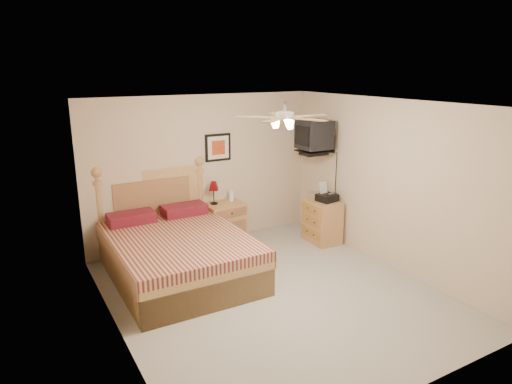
# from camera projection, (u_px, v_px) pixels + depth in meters

# --- Properties ---
(floor) EXTENTS (4.50, 4.50, 0.00)m
(floor) POSITION_uv_depth(u_px,v_px,m) (274.00, 294.00, 6.08)
(floor) COLOR #9F9B8F
(floor) RESTS_ON ground
(ceiling) EXTENTS (4.00, 4.50, 0.04)m
(ceiling) POSITION_uv_depth(u_px,v_px,m) (276.00, 104.00, 5.42)
(ceiling) COLOR white
(ceiling) RESTS_ON ground
(wall_back) EXTENTS (4.00, 0.04, 2.50)m
(wall_back) POSITION_uv_depth(u_px,v_px,m) (203.00, 170.00, 7.63)
(wall_back) COLOR beige
(wall_back) RESTS_ON ground
(wall_front) EXTENTS (4.00, 0.04, 2.50)m
(wall_front) POSITION_uv_depth(u_px,v_px,m) (415.00, 271.00, 3.86)
(wall_front) COLOR beige
(wall_front) RESTS_ON ground
(wall_left) EXTENTS (0.04, 4.50, 2.50)m
(wall_left) POSITION_uv_depth(u_px,v_px,m) (113.00, 232.00, 4.79)
(wall_left) COLOR beige
(wall_left) RESTS_ON ground
(wall_right) EXTENTS (0.04, 4.50, 2.50)m
(wall_right) POSITION_uv_depth(u_px,v_px,m) (390.00, 185.00, 6.71)
(wall_right) COLOR beige
(wall_right) RESTS_ON ground
(bed) EXTENTS (1.79, 2.35, 1.51)m
(bed) POSITION_uv_depth(u_px,v_px,m) (178.00, 227.00, 6.39)
(bed) COLOR #A97249
(bed) RESTS_ON ground
(nightstand) EXTENTS (0.68, 0.53, 0.70)m
(nightstand) POSITION_uv_depth(u_px,v_px,m) (224.00, 223.00, 7.78)
(nightstand) COLOR #B27D41
(nightstand) RESTS_ON ground
(table_lamp) EXTENTS (0.25, 0.25, 0.39)m
(table_lamp) POSITION_uv_depth(u_px,v_px,m) (214.00, 193.00, 7.62)
(table_lamp) COLOR #560307
(table_lamp) RESTS_ON nightstand
(lotion_bottle) EXTENTS (0.11, 0.11, 0.24)m
(lotion_bottle) POSITION_uv_depth(u_px,v_px,m) (231.00, 195.00, 7.78)
(lotion_bottle) COLOR white
(lotion_bottle) RESTS_ON nightstand
(framed_picture) EXTENTS (0.46, 0.04, 0.46)m
(framed_picture) POSITION_uv_depth(u_px,v_px,m) (218.00, 147.00, 7.65)
(framed_picture) COLOR black
(framed_picture) RESTS_ON wall_back
(dresser) EXTENTS (0.46, 0.65, 0.74)m
(dresser) POSITION_uv_depth(u_px,v_px,m) (322.00, 221.00, 7.82)
(dresser) COLOR #A1673E
(dresser) RESTS_ON ground
(fax_machine) EXTENTS (0.35, 0.36, 0.32)m
(fax_machine) POSITION_uv_depth(u_px,v_px,m) (327.00, 192.00, 7.63)
(fax_machine) COLOR black
(fax_machine) RESTS_ON dresser
(magazine_lower) EXTENTS (0.26, 0.33, 0.03)m
(magazine_lower) POSITION_uv_depth(u_px,v_px,m) (314.00, 196.00, 7.91)
(magazine_lower) COLOR #B8AE91
(magazine_lower) RESTS_ON dresser
(magazine_upper) EXTENTS (0.31, 0.33, 0.02)m
(magazine_upper) POSITION_uv_depth(u_px,v_px,m) (314.00, 195.00, 7.93)
(magazine_upper) COLOR tan
(magazine_upper) RESTS_ON magazine_lower
(wall_tv) EXTENTS (0.56, 0.46, 0.58)m
(wall_tv) POSITION_uv_depth(u_px,v_px,m) (321.00, 136.00, 7.56)
(wall_tv) COLOR black
(wall_tv) RESTS_ON wall_right
(ceiling_fan) EXTENTS (1.14, 1.14, 0.28)m
(ceiling_fan) POSITION_uv_depth(u_px,v_px,m) (285.00, 117.00, 5.29)
(ceiling_fan) COLOR white
(ceiling_fan) RESTS_ON ceiling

